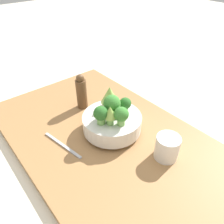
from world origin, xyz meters
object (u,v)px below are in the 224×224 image
(pepper_mill, at_px, (81,92))
(fork, at_px, (63,145))
(cup, at_px, (167,147))
(bowl, at_px, (112,123))

(pepper_mill, xyz_separation_m, fork, (0.16, -0.20, -0.08))
(cup, bearing_deg, bowl, -165.29)
(pepper_mill, bearing_deg, bowl, -1.19)
(bowl, distance_m, fork, 0.20)
(pepper_mill, height_order, fork, pepper_mill)
(cup, distance_m, fork, 0.38)
(cup, xyz_separation_m, pepper_mill, (-0.44, -0.05, 0.03))
(bowl, height_order, cup, cup)
(pepper_mill, bearing_deg, cup, 7.02)
(cup, height_order, pepper_mill, pepper_mill)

